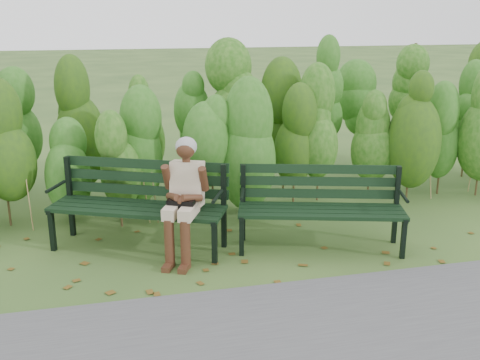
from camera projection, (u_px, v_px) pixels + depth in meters
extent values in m
plane|color=#304F21|center=(247.00, 249.00, 6.61)|extent=(80.00, 80.00, 0.00)
cube|color=#474749|center=(313.00, 355.00, 4.56)|extent=(60.00, 2.50, 0.01)
cylinder|color=#47381E|center=(11.00, 200.00, 7.09)|extent=(0.03, 0.03, 0.80)
ellipsoid|color=#1D5911|center=(5.00, 151.00, 6.91)|extent=(0.64, 0.64, 1.44)
cylinder|color=#47381E|center=(62.00, 197.00, 7.23)|extent=(0.03, 0.03, 0.80)
ellipsoid|color=#1D5911|center=(57.00, 148.00, 7.05)|extent=(0.64, 0.64, 1.44)
cylinder|color=#47381E|center=(110.00, 193.00, 7.37)|extent=(0.03, 0.03, 0.80)
ellipsoid|color=#1D5911|center=(107.00, 146.00, 7.18)|extent=(0.64, 0.64, 1.44)
cylinder|color=#47381E|center=(157.00, 190.00, 7.50)|extent=(0.03, 0.03, 0.80)
ellipsoid|color=#1D5911|center=(155.00, 143.00, 7.32)|extent=(0.64, 0.64, 1.44)
cylinder|color=#47381E|center=(202.00, 187.00, 7.64)|extent=(0.03, 0.03, 0.80)
ellipsoid|color=#1D5911|center=(201.00, 141.00, 7.46)|extent=(0.64, 0.64, 1.44)
cylinder|color=#47381E|center=(245.00, 184.00, 7.78)|extent=(0.03, 0.03, 0.80)
ellipsoid|color=#1D5911|center=(246.00, 139.00, 7.59)|extent=(0.64, 0.64, 1.44)
cylinder|color=#47381E|center=(287.00, 181.00, 7.91)|extent=(0.03, 0.03, 0.80)
ellipsoid|color=#1D5911|center=(289.00, 136.00, 7.73)|extent=(0.64, 0.64, 1.44)
cylinder|color=#47381E|center=(328.00, 178.00, 8.05)|extent=(0.03, 0.03, 0.80)
ellipsoid|color=#1D5911|center=(330.00, 134.00, 7.87)|extent=(0.64, 0.64, 1.44)
cylinder|color=#47381E|center=(367.00, 175.00, 8.19)|extent=(0.03, 0.03, 0.80)
ellipsoid|color=#1D5911|center=(370.00, 132.00, 8.00)|extent=(0.64, 0.64, 1.44)
cylinder|color=#47381E|center=(405.00, 173.00, 8.32)|extent=(0.03, 0.03, 0.80)
ellipsoid|color=#1D5911|center=(409.00, 130.00, 8.14)|extent=(0.64, 0.64, 1.44)
cylinder|color=#47381E|center=(442.00, 170.00, 8.46)|extent=(0.03, 0.03, 0.80)
ellipsoid|color=#1D5911|center=(446.00, 128.00, 8.28)|extent=(0.64, 0.64, 1.44)
cylinder|color=#47381E|center=(478.00, 168.00, 8.60)|extent=(0.03, 0.03, 0.80)
cylinder|color=#47381E|center=(25.00, 168.00, 8.00)|extent=(0.04, 0.04, 1.10)
ellipsoid|color=#294B1A|center=(18.00, 107.00, 7.75)|extent=(0.70, 0.70, 1.98)
cylinder|color=#47381E|center=(81.00, 165.00, 8.17)|extent=(0.04, 0.04, 1.10)
ellipsoid|color=#294B1A|center=(76.00, 105.00, 7.92)|extent=(0.70, 0.70, 1.98)
cylinder|color=#47381E|center=(134.00, 162.00, 8.34)|extent=(0.04, 0.04, 1.10)
ellipsoid|color=#294B1A|center=(131.00, 103.00, 8.09)|extent=(0.70, 0.70, 1.98)
cylinder|color=#47381E|center=(186.00, 159.00, 8.51)|extent=(0.04, 0.04, 1.10)
ellipsoid|color=#294B1A|center=(184.00, 101.00, 8.26)|extent=(0.70, 0.70, 1.98)
cylinder|color=#47381E|center=(235.00, 156.00, 8.68)|extent=(0.04, 0.04, 1.10)
ellipsoid|color=#294B1A|center=(235.00, 99.00, 8.43)|extent=(0.70, 0.70, 1.98)
cylinder|color=#47381E|center=(282.00, 153.00, 8.85)|extent=(0.04, 0.04, 1.10)
ellipsoid|color=#294B1A|center=(283.00, 97.00, 8.60)|extent=(0.70, 0.70, 1.98)
cylinder|color=#47381E|center=(328.00, 150.00, 9.03)|extent=(0.04, 0.04, 1.10)
ellipsoid|color=#294B1A|center=(330.00, 96.00, 8.77)|extent=(0.70, 0.70, 1.98)
cylinder|color=#47381E|center=(372.00, 148.00, 9.20)|extent=(0.04, 0.04, 1.10)
ellipsoid|color=#294B1A|center=(375.00, 94.00, 8.95)|extent=(0.70, 0.70, 1.98)
cylinder|color=#47381E|center=(414.00, 145.00, 9.37)|extent=(0.04, 0.04, 1.10)
ellipsoid|color=#294B1A|center=(419.00, 93.00, 9.12)|extent=(0.70, 0.70, 1.98)
cylinder|color=#47381E|center=(454.00, 143.00, 9.54)|extent=(0.04, 0.04, 1.10)
ellipsoid|color=#294B1A|center=(460.00, 91.00, 9.29)|extent=(0.70, 0.70, 1.98)
cube|color=brown|center=(158.00, 244.00, 6.74)|extent=(0.11, 0.11, 0.01)
cube|color=brown|center=(55.00, 243.00, 6.79)|extent=(0.11, 0.11, 0.01)
cube|color=brown|center=(267.00, 273.00, 5.99)|extent=(0.07, 0.09, 0.01)
cube|color=brown|center=(331.00, 218.00, 7.62)|extent=(0.08, 0.09, 0.01)
cube|color=brown|center=(285.00, 218.00, 7.59)|extent=(0.11, 0.11, 0.01)
cube|color=brown|center=(135.00, 265.00, 6.19)|extent=(0.11, 0.11, 0.01)
cube|color=brown|center=(399.00, 238.00, 6.92)|extent=(0.10, 0.11, 0.01)
cube|color=brown|center=(239.00, 235.00, 7.04)|extent=(0.11, 0.11, 0.01)
cube|color=brown|center=(107.00, 316.00, 5.14)|extent=(0.09, 0.10, 0.01)
cube|color=brown|center=(277.00, 220.00, 7.54)|extent=(0.10, 0.11, 0.01)
cube|color=brown|center=(81.00, 267.00, 6.15)|extent=(0.10, 0.11, 0.01)
cube|color=brown|center=(222.00, 239.00, 6.89)|extent=(0.08, 0.10, 0.01)
cube|color=brown|center=(130.00, 288.00, 5.66)|extent=(0.11, 0.11, 0.01)
cube|color=brown|center=(69.00, 257.00, 6.40)|extent=(0.10, 0.08, 0.01)
cube|color=brown|center=(163.00, 229.00, 7.21)|extent=(0.10, 0.08, 0.01)
cube|color=brown|center=(414.00, 227.00, 7.30)|extent=(0.11, 0.11, 0.01)
cube|color=brown|center=(204.00, 232.00, 7.12)|extent=(0.10, 0.11, 0.01)
cube|color=brown|center=(293.00, 236.00, 6.98)|extent=(0.10, 0.09, 0.01)
cube|color=brown|center=(191.00, 228.00, 7.27)|extent=(0.11, 0.11, 0.01)
cube|color=brown|center=(343.00, 221.00, 7.51)|extent=(0.11, 0.11, 0.01)
cube|color=brown|center=(116.00, 255.00, 6.45)|extent=(0.10, 0.08, 0.01)
cube|color=brown|center=(296.00, 233.00, 7.09)|extent=(0.11, 0.11, 0.01)
cube|color=brown|center=(118.00, 242.00, 6.80)|extent=(0.11, 0.09, 0.01)
cube|color=brown|center=(300.00, 227.00, 7.27)|extent=(0.11, 0.11, 0.01)
cube|color=brown|center=(292.00, 254.00, 6.46)|extent=(0.08, 0.10, 0.01)
cube|color=brown|center=(10.00, 261.00, 6.29)|extent=(0.11, 0.11, 0.01)
cube|color=brown|center=(298.00, 224.00, 7.40)|extent=(0.11, 0.10, 0.01)
cube|color=brown|center=(248.00, 281.00, 5.81)|extent=(0.11, 0.11, 0.01)
cube|color=brown|center=(199.00, 239.00, 6.90)|extent=(0.11, 0.11, 0.01)
cube|color=brown|center=(223.00, 249.00, 6.61)|extent=(0.09, 0.07, 0.01)
cube|color=brown|center=(160.00, 240.00, 6.85)|extent=(0.11, 0.11, 0.01)
cube|color=black|center=(130.00, 215.00, 6.27)|extent=(1.90, 0.95, 0.05)
cube|color=black|center=(135.00, 210.00, 6.40)|extent=(1.90, 0.95, 0.05)
cube|color=black|center=(139.00, 206.00, 6.54)|extent=(1.90, 0.95, 0.05)
cube|color=black|center=(144.00, 203.00, 6.67)|extent=(1.90, 0.95, 0.05)
cube|color=black|center=(146.00, 190.00, 6.73)|extent=(1.87, 0.89, 0.12)
cube|color=black|center=(146.00, 177.00, 6.70)|extent=(1.87, 0.89, 0.12)
cube|color=black|center=(146.00, 164.00, 6.67)|extent=(1.87, 0.89, 0.12)
cube|color=black|center=(52.00, 230.00, 6.50)|extent=(0.07, 0.07, 0.51)
cube|color=black|center=(70.00, 197.00, 6.89)|extent=(0.07, 0.07, 1.01)
cube|color=black|center=(60.00, 205.00, 6.65)|extent=(0.28, 0.54, 0.05)
cylinder|color=black|center=(56.00, 187.00, 6.53)|extent=(0.21, 0.40, 0.04)
cube|color=black|center=(215.00, 242.00, 6.16)|extent=(0.07, 0.07, 0.51)
cube|color=black|center=(224.00, 206.00, 6.54)|extent=(0.07, 0.07, 1.01)
cube|color=black|center=(219.00, 216.00, 6.30)|extent=(0.28, 0.54, 0.05)
cylinder|color=black|center=(218.00, 196.00, 6.18)|extent=(0.21, 0.40, 0.04)
cube|color=black|center=(323.00, 217.00, 6.28)|extent=(1.87, 0.64, 0.04)
cube|color=black|center=(322.00, 213.00, 6.41)|extent=(1.87, 0.64, 0.04)
cube|color=black|center=(321.00, 209.00, 6.54)|extent=(1.87, 0.64, 0.04)
cube|color=black|center=(320.00, 205.00, 6.66)|extent=(1.87, 0.64, 0.04)
cube|color=black|center=(319.00, 194.00, 6.72)|extent=(1.85, 0.59, 0.11)
cube|color=black|center=(320.00, 181.00, 6.70)|extent=(1.85, 0.59, 0.11)
cube|color=black|center=(320.00, 169.00, 6.67)|extent=(1.85, 0.59, 0.11)
cube|color=black|center=(242.00, 236.00, 6.38)|extent=(0.07, 0.07, 0.48)
cube|color=black|center=(243.00, 203.00, 6.75)|extent=(0.07, 0.07, 0.95)
cube|color=black|center=(242.00, 212.00, 6.52)|extent=(0.20, 0.52, 0.04)
cylinder|color=black|center=(242.00, 194.00, 6.40)|extent=(0.15, 0.39, 0.04)
cube|color=black|center=(403.00, 239.00, 6.30)|extent=(0.07, 0.07, 0.48)
cube|color=black|center=(396.00, 205.00, 6.67)|extent=(0.07, 0.07, 0.95)
cube|color=black|center=(401.00, 214.00, 6.44)|extent=(0.20, 0.52, 0.04)
cylinder|color=black|center=(404.00, 196.00, 6.32)|extent=(0.15, 0.39, 0.04)
cube|color=beige|center=(173.00, 210.00, 6.16)|extent=(0.30, 0.44, 0.13)
cube|color=beige|center=(189.00, 211.00, 6.12)|extent=(0.30, 0.44, 0.13)
cylinder|color=#472717|center=(169.00, 243.00, 6.09)|extent=(0.15, 0.15, 0.55)
cylinder|color=#472717|center=(185.00, 244.00, 6.05)|extent=(0.15, 0.15, 0.55)
cube|color=#472717|center=(168.00, 267.00, 6.08)|extent=(0.16, 0.22, 0.06)
cube|color=#472717|center=(184.00, 268.00, 6.05)|extent=(0.16, 0.22, 0.06)
cube|color=beige|center=(187.00, 183.00, 6.33)|extent=(0.43, 0.38, 0.52)
cylinder|color=#472717|center=(186.00, 160.00, 6.23)|extent=(0.09, 0.09, 0.10)
sphere|color=#472717|center=(186.00, 149.00, 6.19)|extent=(0.21, 0.21, 0.21)
ellipsoid|color=gray|center=(186.00, 147.00, 6.20)|extent=(0.24, 0.23, 0.22)
cylinder|color=#472717|center=(167.00, 177.00, 6.27)|extent=(0.17, 0.23, 0.31)
cylinder|color=#472717|center=(203.00, 179.00, 6.19)|extent=(0.17, 0.23, 0.31)
cylinder|color=#472717|center=(173.00, 197.00, 6.18)|extent=(0.14, 0.28, 0.13)
cylinder|color=#472717|center=(191.00, 198.00, 6.14)|extent=(0.28, 0.20, 0.13)
sphere|color=#472717|center=(181.00, 201.00, 6.11)|extent=(0.11, 0.11, 0.11)
cube|color=black|center=(181.00, 207.00, 6.14)|extent=(0.32, 0.23, 0.16)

